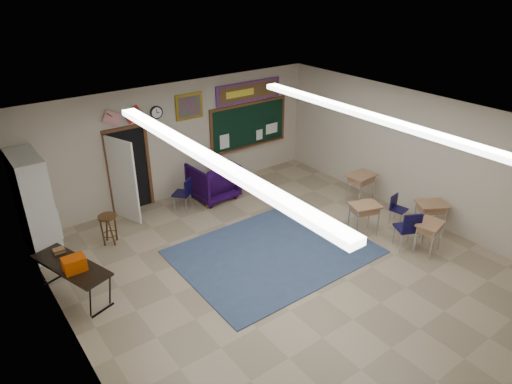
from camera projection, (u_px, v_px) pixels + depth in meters
floor at (291, 273)px, 9.12m from camera, size 9.00×9.00×0.00m
back_wall at (179, 141)px, 11.69m from camera, size 8.00×0.04×3.00m
left_wall at (76, 289)px, 6.31m from camera, size 0.04×9.00×3.00m
right_wall at (424, 159)px, 10.60m from camera, size 0.04×9.00×3.00m
ceiling at (297, 130)px, 7.79m from camera, size 8.00×9.00×0.04m
area_rug at (274, 252)px, 9.80m from camera, size 4.00×3.00×0.02m
fluorescent_strips at (297, 134)px, 7.81m from camera, size 3.86×6.00×0.10m
doorway at (128, 173)px, 10.97m from camera, size 1.10×0.89×2.16m
chalkboard at (249, 126)px, 12.85m from camera, size 2.55×0.14×1.30m
bulletin_board at (249, 92)px, 12.42m from camera, size 2.10×0.05×0.55m
framed_art_print at (189, 106)px, 11.47m from camera, size 0.75×0.05×0.65m
wall_clock at (156, 113)px, 10.99m from camera, size 0.32×0.05×0.32m
wall_flags at (122, 114)px, 10.46m from camera, size 1.16×0.06×0.70m
storage_cabinet at (35, 205)px, 9.41m from camera, size 0.59×1.25×2.20m
wingback_armchair at (213, 181)px, 11.90m from camera, size 1.12×1.15×0.99m
student_chair_reading at (182, 194)px, 11.35m from camera, size 0.59×0.59×0.84m
student_chair_desk_a at (406, 229)px, 9.78m from camera, size 0.61×0.61×0.92m
student_chair_desk_b at (399, 210)px, 10.75m from camera, size 0.42×0.42×0.71m
student_desk_front_left at (364, 218)px, 10.29m from camera, size 0.75×0.65×0.76m
student_desk_front_right at (360, 187)px, 11.61m from camera, size 0.71×0.55×0.82m
student_desk_back_left at (428, 236)px, 9.65m from camera, size 0.68×0.56×0.71m
student_desk_back_right at (430, 216)px, 10.33m from camera, size 0.80×0.74×0.77m
folding_table at (74, 279)px, 8.34m from camera, size 1.06×1.79×0.96m
wooden_stool at (109, 229)px, 9.97m from camera, size 0.39×0.39×0.69m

